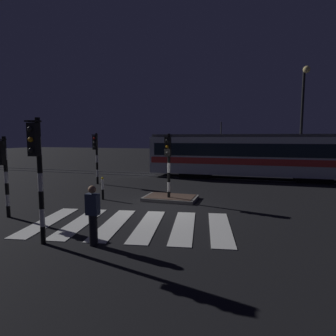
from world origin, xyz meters
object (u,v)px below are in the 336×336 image
object	(u,v)px
traffic_light_corner_far_left	(96,151)
tram	(251,155)
street_lamp_trackside_right	(303,111)
bollard_island_edge	(103,188)
pedestrian_waiting_at_kerb	(93,215)
traffic_light_corner_near_left	(3,165)
traffic_light_kerb_mid_left	(37,162)
traffic_light_median_centre	(168,157)

from	to	relation	value
traffic_light_corner_far_left	tram	bearing A→B (deg)	29.11
street_lamp_trackside_right	bollard_island_edge	xyz separation A→B (m)	(-10.04, -8.56, -4.16)
traffic_light_corner_far_left	pedestrian_waiting_at_kerb	size ratio (longest dim) A/B	1.93
traffic_light_corner_near_left	traffic_light_kerb_mid_left	bearing A→B (deg)	-30.14
traffic_light_kerb_mid_left	tram	xyz separation A→B (m)	(5.59, 14.93, -0.61)
traffic_light_corner_far_left	traffic_light_corner_near_left	world-z (taller)	traffic_light_corner_far_left
traffic_light_corner_far_left	tram	world-z (taller)	tram
street_lamp_trackside_right	pedestrian_waiting_at_kerb	size ratio (longest dim) A/B	4.38
pedestrian_waiting_at_kerb	tram	bearing A→B (deg)	74.06
traffic_light_median_centre	traffic_light_corner_far_left	bearing A→B (deg)	150.07
traffic_light_corner_far_left	tram	distance (m)	10.94
traffic_light_corner_near_left	pedestrian_waiting_at_kerb	xyz separation A→B (m)	(4.63, -1.45, -1.15)
traffic_light_corner_near_left	street_lamp_trackside_right	distance (m)	17.44
traffic_light_corner_far_left	pedestrian_waiting_at_kerb	xyz separation A→B (m)	(5.40, -9.21, -1.30)
tram	traffic_light_corner_far_left	bearing A→B (deg)	-150.89
traffic_light_corner_far_left	traffic_light_corner_near_left	xyz separation A→B (m)	(0.77, -7.76, -0.15)
traffic_light_corner_far_left	tram	size ratio (longest dim) A/B	0.22
traffic_light_kerb_mid_left	street_lamp_trackside_right	distance (m)	16.91
traffic_light_median_centre	traffic_light_corner_near_left	xyz separation A→B (m)	(-5.08, -4.39, -0.09)
street_lamp_trackside_right	tram	size ratio (longest dim) A/B	0.50
pedestrian_waiting_at_kerb	bollard_island_edge	world-z (taller)	pedestrian_waiting_at_kerb
traffic_light_corner_near_left	pedestrian_waiting_at_kerb	bearing A→B (deg)	-17.36
street_lamp_trackside_right	pedestrian_waiting_at_kerb	xyz separation A→B (m)	(-7.31, -13.87, -3.84)
tram	traffic_light_kerb_mid_left	bearing A→B (deg)	-110.53
bollard_island_edge	tram	bearing A→B (deg)	53.23
traffic_light_median_centre	tram	xyz separation A→B (m)	(3.70, 8.69, -0.37)
traffic_light_corner_far_left	bollard_island_edge	distance (m)	4.99
pedestrian_waiting_at_kerb	bollard_island_edge	xyz separation A→B (m)	(-2.74, 5.31, -0.32)
traffic_light_corner_near_left	pedestrian_waiting_at_kerb	world-z (taller)	traffic_light_corner_near_left
traffic_light_corner_near_left	pedestrian_waiting_at_kerb	size ratio (longest dim) A/B	1.80
traffic_light_median_centre	pedestrian_waiting_at_kerb	size ratio (longest dim) A/B	1.87
tram	pedestrian_waiting_at_kerb	world-z (taller)	tram
traffic_light_corner_near_left	bollard_island_edge	bearing A→B (deg)	63.88
traffic_light_median_centre	bollard_island_edge	world-z (taller)	traffic_light_median_centre
pedestrian_waiting_at_kerb	traffic_light_corner_near_left	bearing A→B (deg)	162.64
tram	traffic_light_median_centre	bearing A→B (deg)	-113.05
traffic_light_corner_near_left	traffic_light_kerb_mid_left	world-z (taller)	traffic_light_kerb_mid_left
traffic_light_median_centre	traffic_light_kerb_mid_left	distance (m)	6.53
pedestrian_waiting_at_kerb	street_lamp_trackside_right	bearing A→B (deg)	62.22
traffic_light_corner_near_left	traffic_light_kerb_mid_left	xyz separation A→B (m)	(3.19, -1.85, 0.34)
traffic_light_corner_far_left	street_lamp_trackside_right	size ratio (longest dim) A/B	0.44
pedestrian_waiting_at_kerb	traffic_light_corner_far_left	bearing A→B (deg)	120.40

